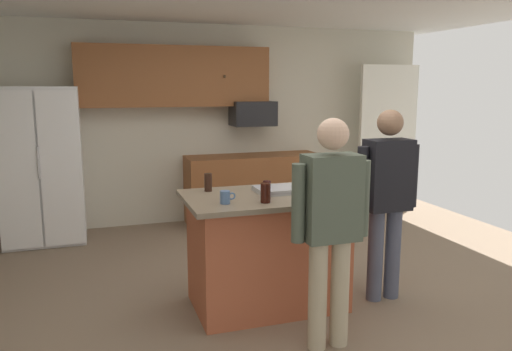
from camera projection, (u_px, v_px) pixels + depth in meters
floor at (275, 298)px, 4.34m from camera, size 7.04×7.04×0.00m
back_wall at (203, 124)px, 6.73m from camera, size 6.40×0.10×2.60m
french_door_window_panel at (388, 136)px, 7.19m from camera, size 0.90×0.06×2.00m
cabinet_run_upper at (175, 77)px, 6.31m from camera, size 2.40×0.38×0.75m
cabinet_run_lower at (253, 188)px, 6.76m from camera, size 1.80×0.63×0.90m
refrigerator at (42, 166)px, 5.79m from camera, size 0.89×0.76×1.80m
microwave_over_range at (253, 114)px, 6.61m from camera, size 0.56×0.40×0.32m
kitchen_island at (267, 250)px, 4.13m from camera, size 1.34×0.87×0.94m
person_host_foreground at (331, 220)px, 3.39m from camera, size 0.57×0.22×1.61m
person_guest_left at (387, 193)px, 4.18m from camera, size 0.57×0.22×1.62m
tumbler_amber at (324, 184)px, 4.13m from camera, size 0.06×0.06×0.15m
mug_ceramic_white at (309, 179)px, 4.45m from camera, size 0.13×0.09×0.10m
glass_dark_ale at (208, 182)px, 4.17m from camera, size 0.06×0.06×0.15m
mug_blue_stoneware at (225, 197)px, 3.74m from camera, size 0.12×0.08×0.10m
glass_pilsner at (267, 190)px, 3.89m from camera, size 0.06×0.06×0.14m
glass_stout_tall at (265, 193)px, 3.77m from camera, size 0.07×0.07×0.15m
serving_tray at (282, 189)px, 4.15m from camera, size 0.44×0.30×0.04m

